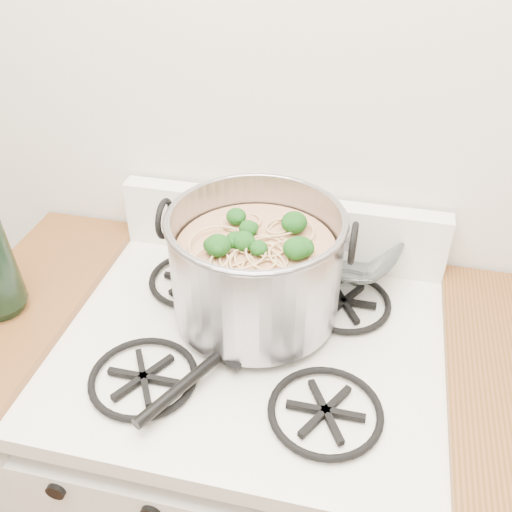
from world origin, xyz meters
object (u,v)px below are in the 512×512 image
object	(u,v)px
spatula	(237,341)
glass_bowl	(332,255)
gas_range	(252,475)
stock_pot	(256,268)

from	to	relation	value
spatula	glass_bowl	size ratio (longest dim) A/B	2.50
gas_range	stock_pot	world-z (taller)	stock_pot
stock_pot	spatula	size ratio (longest dim) A/B	1.22
gas_range	glass_bowl	size ratio (longest dim) A/B	7.44
stock_pot	spatula	distance (m)	0.15
spatula	glass_bowl	xyz separation A→B (m)	(0.15, 0.31, 0.00)
glass_bowl	stock_pot	bearing A→B (deg)	-123.72
gas_range	stock_pot	xyz separation A→B (m)	(-0.01, 0.08, 0.59)
gas_range	glass_bowl	distance (m)	0.59
spatula	glass_bowl	distance (m)	0.35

